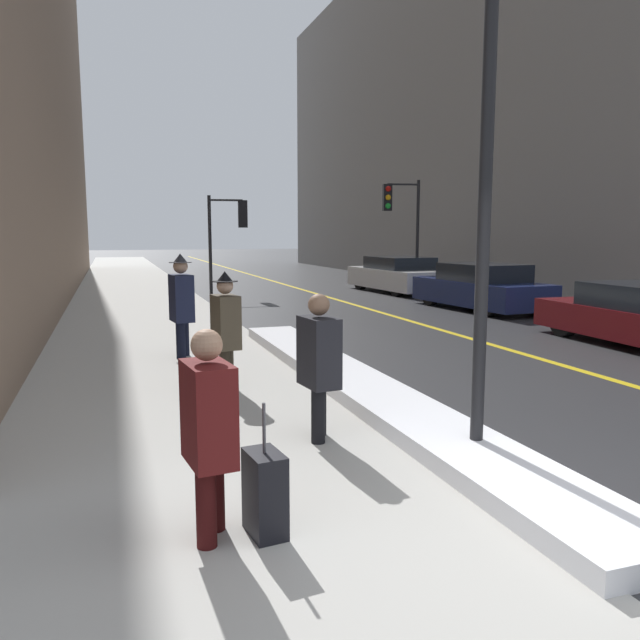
{
  "coord_description": "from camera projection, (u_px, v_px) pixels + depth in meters",
  "views": [
    {
      "loc": [
        -2.77,
        -3.07,
        2.09
      ],
      "look_at": [
        -0.4,
        4.0,
        1.05
      ],
      "focal_mm": 35.0,
      "sensor_mm": 36.0,
      "label": 1
    }
  ],
  "objects": [
    {
      "name": "road_centre_stripe",
      "position": [
        342.0,
        301.0,
        19.39
      ],
      "size": [
        0.16,
        80.0,
        0.0
      ],
      "color": "gold",
      "rests_on": "ground"
    },
    {
      "name": "pedestrian_with_shoulder_bag",
      "position": [
        208.0,
        425.0,
        4.19
      ],
      "size": [
        0.33,
        0.7,
        1.47
      ],
      "rotation": [
        0.0,
        0.0,
        -1.45
      ],
      "color": "#340C0C",
      "rests_on": "ground"
    },
    {
      "name": "pedestrian_in_glasses",
      "position": [
        182.0,
        301.0,
        10.42
      ],
      "size": [
        0.38,
        0.57,
        1.76
      ],
      "rotation": [
        0.0,
        0.0,
        -1.45
      ],
      "color": "black",
      "rests_on": "ground"
    },
    {
      "name": "ground_plane",
      "position": [
        574.0,
        558.0,
        4.04
      ],
      "size": [
        160.0,
        160.0,
        0.0
      ],
      "primitive_type": "plane",
      "color": "#2D2D30"
    },
    {
      "name": "traffic_light_far",
      "position": [
        399.0,
        212.0,
        21.47
      ],
      "size": [
        1.3,
        0.37,
        3.91
      ],
      "rotation": [
        0.0,
        0.0,
        2.97
      ],
      "color": "black",
      "rests_on": "ground"
    },
    {
      "name": "building_facade_right",
      "position": [
        477.0,
        107.0,
        27.74
      ],
      "size": [
        6.0,
        36.0,
        15.36
      ],
      "color": "slate",
      "rests_on": "ground"
    },
    {
      "name": "pedestrian_trailing",
      "position": [
        318.0,
        360.0,
        6.26
      ],
      "size": [
        0.34,
        0.71,
        1.5
      ],
      "rotation": [
        0.0,
        0.0,
        -1.45
      ],
      "color": "black",
      "rests_on": "ground"
    },
    {
      "name": "parked_car_navy",
      "position": [
        481.0,
        288.0,
        17.16
      ],
      "size": [
        2.03,
        4.41,
        1.27
      ],
      "rotation": [
        0.0,
        0.0,
        1.64
      ],
      "color": "navy",
      "rests_on": "ground"
    },
    {
      "name": "parked_car_white",
      "position": [
        398.0,
        275.0,
        22.29
      ],
      "size": [
        2.14,
        4.64,
        1.27
      ],
      "rotation": [
        0.0,
        0.0,
        1.64
      ],
      "color": "silver",
      "rests_on": "ground"
    },
    {
      "name": "snow_bank_curb",
      "position": [
        358.0,
        386.0,
        8.24
      ],
      "size": [
        0.89,
        9.68,
        0.19
      ],
      "color": "white",
      "rests_on": "ground"
    },
    {
      "name": "pedestrian_in_fedora",
      "position": [
        226.0,
        326.0,
        8.29
      ],
      "size": [
        0.34,
        0.52,
        1.6
      ],
      "rotation": [
        0.0,
        0.0,
        -1.45
      ],
      "color": "#2A241B",
      "rests_on": "ground"
    },
    {
      "name": "sidewalk_slab",
      "position": [
        142.0,
        308.0,
        17.5
      ],
      "size": [
        4.0,
        80.0,
        0.01
      ],
      "color": "#B2AFA8",
      "rests_on": "ground"
    },
    {
      "name": "traffic_light_near",
      "position": [
        231.0,
        224.0,
        20.75
      ],
      "size": [
        1.31,
        0.33,
        3.33
      ],
      "rotation": [
        0.0,
        0.0,
        -0.11
      ],
      "color": "black",
      "rests_on": "ground"
    },
    {
      "name": "rolling_suitcase",
      "position": [
        265.0,
        494.0,
        4.3
      ],
      "size": [
        0.26,
        0.38,
        0.95
      ],
      "rotation": [
        0.0,
        0.0,
        -1.45
      ],
      "color": "black",
      "rests_on": "ground"
    },
    {
      "name": "lamp_post",
      "position": [
        488.0,
        118.0,
        5.41
      ],
      "size": [
        0.28,
        0.28,
        5.18
      ],
      "color": "black",
      "rests_on": "ground"
    }
  ]
}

